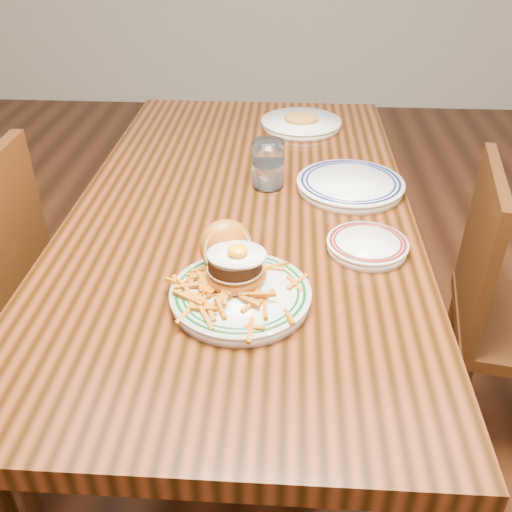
# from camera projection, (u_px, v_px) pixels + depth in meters

# --- Properties ---
(floor) EXTENTS (6.00, 6.00, 0.00)m
(floor) POSITION_uv_depth(u_px,v_px,m) (246.00, 407.00, 1.86)
(floor) COLOR black
(floor) RESTS_ON ground
(table) EXTENTS (0.85, 1.60, 0.75)m
(table) POSITION_uv_depth(u_px,v_px,m) (243.00, 234.00, 1.50)
(table) COLOR black
(table) RESTS_ON floor
(chair_right) EXTENTS (0.46, 0.46, 0.85)m
(chair_right) POSITION_uv_depth(u_px,v_px,m) (509.00, 309.00, 1.56)
(chair_right) COLOR #3B1F0C
(chair_right) RESTS_ON floor
(main_plate) EXTENTS (0.27, 0.29, 0.13)m
(main_plate) POSITION_uv_depth(u_px,v_px,m) (238.00, 282.00, 1.11)
(main_plate) COLOR white
(main_plate) RESTS_ON table
(side_plate) EXTENTS (0.18, 0.18, 0.03)m
(side_plate) POSITION_uv_depth(u_px,v_px,m) (367.00, 245.00, 1.26)
(side_plate) COLOR white
(side_plate) RESTS_ON table
(rear_plate) EXTENTS (0.28, 0.28, 0.03)m
(rear_plate) POSITION_uv_depth(u_px,v_px,m) (350.00, 185.00, 1.50)
(rear_plate) COLOR white
(rear_plate) RESTS_ON table
(water_glass) EXTENTS (0.08, 0.08, 0.13)m
(water_glass) POSITION_uv_depth(u_px,v_px,m) (268.00, 167.00, 1.50)
(water_glass) COLOR white
(water_glass) RESTS_ON table
(far_plate) EXTENTS (0.26, 0.26, 0.05)m
(far_plate) POSITION_uv_depth(u_px,v_px,m) (301.00, 123.00, 1.89)
(far_plate) COLOR white
(far_plate) RESTS_ON table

